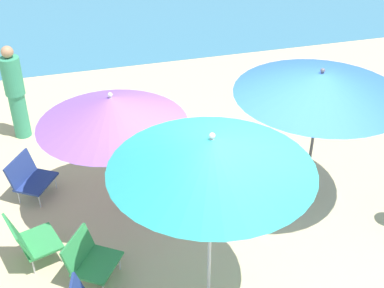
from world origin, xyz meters
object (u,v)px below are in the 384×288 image
umbrella_blue (321,83)px  umbrella_purple (112,111)px  beach_chair_c (30,239)px  person_a (15,93)px  umbrella_teal (212,154)px  beach_chair_d (29,176)px  beach_chair_e (89,258)px

umbrella_blue → umbrella_purple: size_ratio=1.15×
umbrella_blue → beach_chair_c: bearing=-175.9°
beach_chair_c → person_a: (-0.09, 3.05, 0.46)m
umbrella_teal → beach_chair_d: bearing=128.0°
person_a → umbrella_teal: bearing=-155.5°
person_a → umbrella_blue: bearing=-127.5°
beach_chair_d → umbrella_purple: bearing=3.3°
umbrella_blue → beach_chair_e: bearing=-166.8°
person_a → beach_chair_d: bearing=-177.8°
beach_chair_c → person_a: bearing=73.8°
umbrella_purple → person_a: bearing=118.4°
umbrella_blue → beach_chair_d: (-3.71, 1.08, -1.45)m
beach_chair_c → umbrella_teal: bearing=-47.1°
umbrella_purple → beach_chair_d: umbrella_purple is taller
umbrella_purple → beach_chair_e: (-0.53, -1.17, -1.23)m
umbrella_teal → beach_chair_e: 2.11m
beach_chair_d → beach_chair_e: 1.91m
beach_chair_d → beach_chair_c: bearing=-58.4°
umbrella_teal → beach_chair_c: 2.67m
umbrella_purple → beach_chair_e: bearing=-114.3°
umbrella_purple → beach_chair_c: size_ratio=2.83×
umbrella_teal → beach_chair_d: size_ratio=2.90×
umbrella_blue → beach_chair_d: umbrella_blue is taller
umbrella_purple → umbrella_teal: bearing=-67.8°
beach_chair_c → umbrella_blue: bearing=-13.8°
beach_chair_d → beach_chair_e: beach_chair_d is taller
umbrella_blue → umbrella_teal: size_ratio=1.02×
umbrella_purple → umbrella_teal: (0.72, -1.77, 0.36)m
umbrella_purple → umbrella_teal: umbrella_teal is taller
beach_chair_c → beach_chair_e: 0.79m
umbrella_teal → person_a: 4.69m
umbrella_blue → umbrella_purple: umbrella_blue is taller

